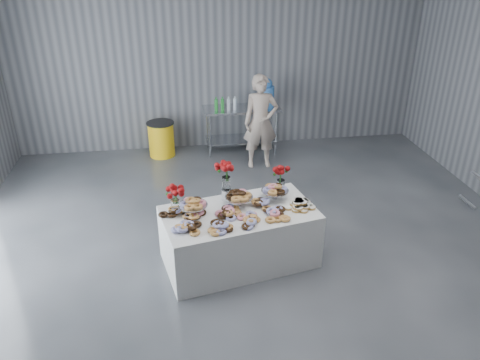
# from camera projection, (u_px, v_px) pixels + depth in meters

# --- Properties ---
(ground) EXTENTS (9.00, 9.00, 0.00)m
(ground) POSITION_uv_depth(u_px,v_px,m) (263.00, 281.00, 5.81)
(ground) COLOR #34373B
(ground) RESTS_ON ground
(room_walls) EXTENTS (8.04, 9.04, 4.02)m
(room_walls) POSITION_uv_depth(u_px,v_px,m) (240.00, 68.00, 4.64)
(room_walls) COLOR slate
(room_walls) RESTS_ON ground
(display_table) EXTENTS (2.06, 1.36, 0.75)m
(display_table) POSITION_uv_depth(u_px,v_px,m) (239.00, 237.00, 6.01)
(display_table) COLOR silver
(display_table) RESTS_ON ground
(prep_table) EXTENTS (1.50, 0.60, 0.90)m
(prep_table) POSITION_uv_depth(u_px,v_px,m) (241.00, 121.00, 9.19)
(prep_table) COLOR silver
(prep_table) RESTS_ON ground
(donut_mounds) EXTENTS (1.93, 1.14, 0.09)m
(donut_mounds) POSITION_uv_depth(u_px,v_px,m) (240.00, 211.00, 5.78)
(donut_mounds) COLOR #D18A4C
(donut_mounds) RESTS_ON display_table
(cake_stand_left) EXTENTS (0.36, 0.36, 0.17)m
(cake_stand_left) POSITION_uv_depth(u_px,v_px,m) (193.00, 204.00, 5.74)
(cake_stand_left) COLOR silver
(cake_stand_left) RESTS_ON display_table
(cake_stand_mid) EXTENTS (0.36, 0.36, 0.17)m
(cake_stand_mid) POSITION_uv_depth(u_px,v_px,m) (239.00, 196.00, 5.92)
(cake_stand_mid) COLOR silver
(cake_stand_mid) RESTS_ON display_table
(cake_stand_right) EXTENTS (0.36, 0.36, 0.17)m
(cake_stand_right) POSITION_uv_depth(u_px,v_px,m) (275.00, 189.00, 6.07)
(cake_stand_right) COLOR silver
(cake_stand_right) RESTS_ON display_table
(danish_pile) EXTENTS (0.48, 0.48, 0.11)m
(danish_pile) POSITION_uv_depth(u_px,v_px,m) (299.00, 203.00, 5.92)
(danish_pile) COLOR white
(danish_pile) RESTS_ON display_table
(bouquet_left) EXTENTS (0.26, 0.26, 0.42)m
(bouquet_left) POSITION_uv_depth(u_px,v_px,m) (174.00, 192.00, 5.69)
(bouquet_left) COLOR white
(bouquet_left) RESTS_ON display_table
(bouquet_right) EXTENTS (0.26, 0.26, 0.42)m
(bouquet_right) POSITION_uv_depth(u_px,v_px,m) (281.00, 172.00, 6.17)
(bouquet_right) COLOR white
(bouquet_right) RESTS_ON display_table
(bouquet_center) EXTENTS (0.26, 0.26, 0.57)m
(bouquet_center) POSITION_uv_depth(u_px,v_px,m) (226.00, 174.00, 5.95)
(bouquet_center) COLOR silver
(bouquet_center) RESTS_ON display_table
(water_jug) EXTENTS (0.28, 0.28, 0.55)m
(water_jug) POSITION_uv_depth(u_px,v_px,m) (267.00, 94.00, 9.02)
(water_jug) COLOR #458FEB
(water_jug) RESTS_ON prep_table
(drink_bottles) EXTENTS (0.54, 0.08, 0.27)m
(drink_bottles) POSITION_uv_depth(u_px,v_px,m) (226.00, 103.00, 8.87)
(drink_bottles) COLOR #268C33
(drink_bottles) RESTS_ON prep_table
(person) EXTENTS (0.64, 0.43, 1.72)m
(person) POSITION_uv_depth(u_px,v_px,m) (261.00, 122.00, 8.46)
(person) COLOR #CC8C93
(person) RESTS_ON ground
(trash_barrel) EXTENTS (0.53, 0.53, 0.68)m
(trash_barrel) POSITION_uv_depth(u_px,v_px,m) (161.00, 139.00, 9.11)
(trash_barrel) COLOR yellow
(trash_barrel) RESTS_ON ground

